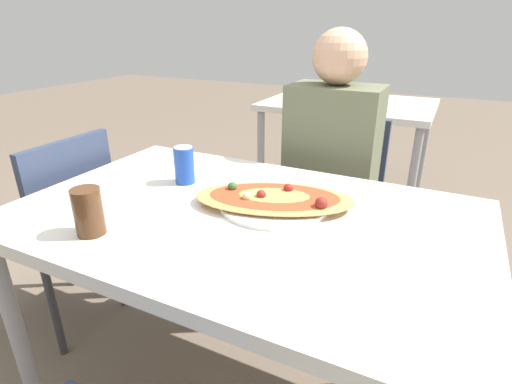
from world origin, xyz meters
name	(u,v)px	position (x,y,z in m)	size (l,w,h in m)	color
dining_table	(243,234)	(0.00, 0.00, 0.66)	(1.32, 0.84, 0.73)	silver
chair_far_seated	(334,199)	(0.07, 0.74, 0.49)	(0.40, 0.40, 0.84)	#2D3851
chair_side_left	(59,223)	(-0.86, 0.03, 0.49)	(0.40, 0.40, 0.84)	#2D3851
person_seated	(331,158)	(0.07, 0.64, 0.71)	(0.36, 0.26, 1.21)	#2D2D38
pizza_main	(274,199)	(0.06, 0.08, 0.75)	(0.52, 0.38, 0.06)	white
soda_can	(184,165)	(-0.28, 0.12, 0.79)	(0.07, 0.07, 0.12)	#1E47B2
drink_glass	(88,212)	(-0.29, -0.28, 0.79)	(0.07, 0.07, 0.12)	#4C2D19
background_table	(343,109)	(-0.20, 1.84, 0.67)	(1.10, 0.80, 0.85)	silver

